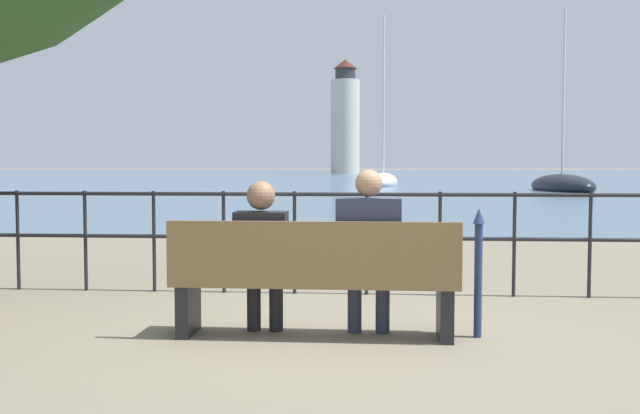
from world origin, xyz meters
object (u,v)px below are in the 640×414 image
Objects in this scene: sailboat_2 at (562,185)px; seated_person_right at (369,246)px; seated_person_left at (262,250)px; park_bench at (314,280)px; sailboat_1 at (383,181)px; harbor_lighthouse at (345,121)px; closed_umbrella at (478,266)px.

seated_person_right is at bearing -115.18° from sailboat_2.
seated_person_left is 0.93× the size of seated_person_right.
sailboat_2 is (9.90, 33.60, -0.40)m from seated_person_right.
sailboat_2 is at bearing 72.97° from park_bench.
park_bench is at bearing -115.78° from sailboat_2.
sailboat_2 is at bearing 73.58° from seated_person_right.
sailboat_1 is at bearing 126.53° from sailboat_2.
harbor_lighthouse is at bearing 92.67° from seated_person_right.
harbor_lighthouse is (-6.76, 92.24, 10.01)m from sailboat_1.
sailboat_1 is at bearing -85.81° from harbor_lighthouse.
sailboat_1 is (0.45, 42.95, -0.36)m from seated_person_right.
closed_umbrella is (1.65, 0.05, -0.11)m from seated_person_left.
seated_person_left is at bearing -84.43° from sailboat_1.
sailboat_2 is at bearing -80.93° from harbor_lighthouse.
closed_umbrella is (0.83, 0.06, -0.15)m from seated_person_right.
sailboat_1 is 1.17× the size of sailboat_2.
sailboat_1 is 0.53× the size of harbor_lighthouse.
sailboat_1 reaches higher than closed_umbrella.
closed_umbrella is at bearing -113.89° from sailboat_2.
park_bench is at bearing -11.41° from seated_person_left.
seated_person_left is 42.96m from sailboat_1.
sailboat_2 is at bearing 74.87° from closed_umbrella.
seated_person_right is at bearing -83.34° from sailboat_1.
seated_person_right is 0.11× the size of sailboat_1.
sailboat_2 is (10.31, 33.67, -0.14)m from park_bench.
sailboat_2 reaches higher than seated_person_right.
seated_person_left is at bearing -87.67° from harbor_lighthouse.
harbor_lighthouse is at bearing 93.03° from closed_umbrella.
seated_person_left is 1.66m from closed_umbrella.
harbor_lighthouse is (-5.90, 135.26, 9.91)m from park_bench.
sailboat_2 is at bearing 72.30° from seated_person_left.
seated_person_left is 0.05× the size of harbor_lighthouse.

